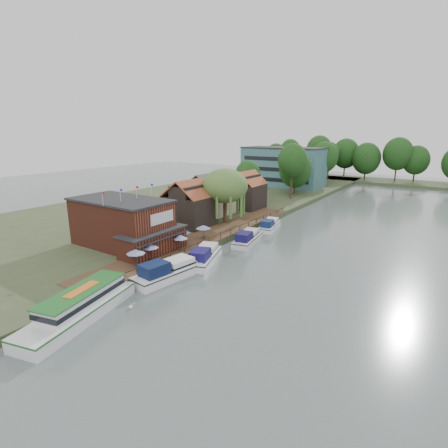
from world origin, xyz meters
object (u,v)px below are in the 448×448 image
Objects in this scene: cruiser_2 at (248,237)px; pub at (131,224)px; hotel_block at (283,166)px; cottage_c at (246,190)px; cruiser_3 at (270,224)px; cottage_b at (209,194)px; cruiser_0 at (168,269)px; umbrella_4 at (203,232)px; cottage_a at (190,203)px; tour_boat at (78,305)px; swan at (131,307)px; umbrella_2 at (180,243)px; umbrella_3 at (184,237)px; cruiser_1 at (204,254)px; umbrella_0 at (136,258)px; willow at (225,196)px; umbrella_1 at (150,252)px.

pub is at bearing -140.88° from cruiser_2.
hotel_block is 2.99× the size of cottage_c.
cottage_c reaches higher than cruiser_3.
cruiser_0 is (14.97, -28.95, -3.92)m from cottage_b.
umbrella_4 is at bearing -75.04° from cottage_c.
cottage_a and cottage_b have the same top height.
tour_boat is 31.05× the size of swan.
umbrella_2 is 1.00× the size of umbrella_3.
tour_boat is (10.42, -16.15, -3.16)m from pub.
cottage_c is 3.58× the size of umbrella_3.
umbrella_4 reaches higher than cruiser_1.
hotel_block reaches higher than cottage_c.
tour_boat is at bearing -78.26° from cottage_c.
swan is at bearing -46.70° from umbrella_0.
cruiser_0 is 7.23m from cruiser_1.
willow is at bearing 106.14° from umbrella_4.
cottage_c is (0.00, 34.00, 0.60)m from pub.
cruiser_2 is (11.89, 14.22, -3.50)m from pub.
umbrella_0 reaches higher than cruiser_1.
umbrella_0 and umbrella_4 have the same top height.
cottage_c reaches higher than umbrella_0.
cruiser_2 is at bearing 73.37° from tour_boat.
cottage_b is at bearing -85.03° from hotel_block.
willow is at bearing -75.96° from cottage_c.
cruiser_1 is (0.24, 7.22, -0.11)m from cruiser_0.
willow is at bearing 86.98° from tour_boat.
umbrella_3 is at bearing 42.66° from pub.
cruiser_0 is 0.79× the size of tour_boat.
pub is at bearing -126.38° from umbrella_4.
umbrella_2 is at bearing -56.15° from cottage_a.
pub is 18.12m from swan.
willow reaches higher than pub.
cruiser_0 is 18.20m from cruiser_2.
cruiser_3 is at bearing 75.33° from tour_boat.
cottage_c is (8.00, -37.00, -1.90)m from hotel_block.
umbrella_3 is (-0.80, 7.95, 0.00)m from umbrella_1.
cottage_b reaches higher than swan.
cruiser_3 is at bearing 97.55° from cruiser_0.
cottage_b is at bearing 99.09° from pub.
cruiser_2 is at bearing 66.72° from cruiser_1.
pub reaches higher than swan.
cottage_b is at bearing 123.78° from umbrella_4.
pub is 2.08× the size of cottage_b.
umbrella_2 is at bearing 167.99° from cruiser_1.
willow is 25.56m from cruiser_0.
umbrella_0 is at bearing -93.37° from umbrella_2.
willow is (7.50, -5.00, 0.96)m from cottage_b.
tour_boat is (4.65, -21.46, -0.80)m from umbrella_3.
umbrella_3 is 0.97× the size of umbrella_4.
umbrella_1 and umbrella_2 have the same top height.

